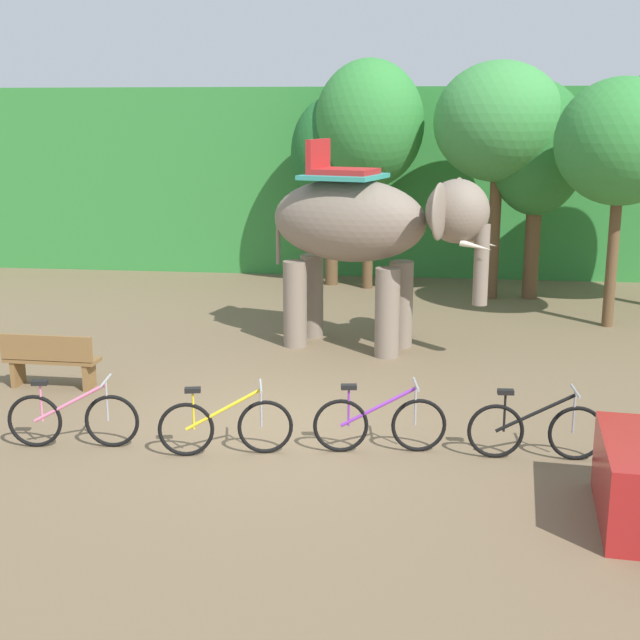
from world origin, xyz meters
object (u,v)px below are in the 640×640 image
at_px(elephant, 366,229).
at_px(wooden_bench, 50,359).
at_px(tree_far_right, 499,123).
at_px(tree_center_right, 332,155).
at_px(tree_center_left, 369,125).
at_px(tree_right, 621,143).
at_px(bike_pink, 73,419).
at_px(bike_purple, 379,423).
at_px(bike_black, 536,430).
at_px(bike_yellow, 225,426).
at_px(tree_left, 538,150).

distance_m(elephant, wooden_bench, 5.87).
distance_m(tree_far_right, wooden_bench, 11.30).
xyz_separation_m(tree_center_right, tree_center_left, (0.94, -0.34, 0.74)).
distance_m(tree_center_left, tree_right, 6.13).
height_order(tree_center_left, bike_pink, tree_center_left).
height_order(tree_center_left, bike_purple, tree_center_left).
bearing_deg(tree_right, bike_purple, -119.83).
bearing_deg(tree_center_left, bike_pink, -105.32).
bearing_deg(tree_far_right, bike_purple, -101.64).
relative_size(tree_center_right, tree_center_left, 0.84).
relative_size(tree_center_left, wooden_bench, 3.64).
xyz_separation_m(bike_pink, bike_black, (5.91, 0.35, 0.00)).
xyz_separation_m(tree_center_left, bike_purple, (0.95, -10.63, -3.57)).
bearing_deg(elephant, tree_right, 25.68).
relative_size(bike_yellow, bike_purple, 0.99).
bearing_deg(tree_far_right, tree_center_left, 164.79).
height_order(tree_left, elephant, tree_left).
xyz_separation_m(tree_center_left, wooden_bench, (-4.35, -8.65, -3.48)).
relative_size(tree_right, bike_yellow, 2.93).
bearing_deg(tree_right, bike_yellow, -128.64).
relative_size(tree_far_right, bike_purple, 3.17).
distance_m(bike_pink, wooden_bench, 2.68).
bearing_deg(wooden_bench, tree_center_right, 69.23).
relative_size(tree_left, tree_right, 1.01).
height_order(elephant, bike_yellow, elephant).
distance_m(tree_center_left, bike_yellow, 11.59).
height_order(tree_right, bike_black, tree_right).
distance_m(tree_center_left, bike_purple, 11.25).
bearing_deg(tree_far_right, tree_center_right, 163.61).
relative_size(tree_right, bike_purple, 2.90).
bearing_deg(tree_far_right, bike_pink, -120.47).
relative_size(tree_left, bike_yellow, 2.95).
height_order(tree_center_right, tree_far_right, tree_far_right).
bearing_deg(wooden_bench, bike_yellow, -34.65).
relative_size(bike_pink, bike_purple, 1.00).
relative_size(tree_far_right, elephant, 1.27).
relative_size(tree_right, bike_pink, 2.89).
bearing_deg(bike_yellow, bike_pink, 179.83).
bearing_deg(bike_purple, bike_black, 0.31).
bearing_deg(bike_black, elephant, 116.82).
distance_m(tree_left, bike_black, 10.39).
bearing_deg(bike_purple, bike_yellow, -169.82).
bearing_deg(wooden_bench, elephant, 32.83).
distance_m(elephant, bike_purple, 5.37).
bearing_deg(bike_pink, tree_right, 43.22).
relative_size(bike_purple, bike_black, 0.99).
relative_size(tree_right, bike_black, 2.88).
bearing_deg(tree_right, tree_center_left, 147.24).
bearing_deg(tree_center_left, elephant, -86.22).
bearing_deg(bike_pink, wooden_bench, 120.03).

